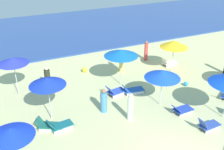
{
  "coord_description": "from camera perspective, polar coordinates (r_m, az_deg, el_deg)",
  "views": [
    {
      "loc": [
        -6.78,
        -6.9,
        9.16
      ],
      "look_at": [
        -0.09,
        7.59,
        1.17
      ],
      "focal_mm": 43.49,
      "sensor_mm": 36.0,
      "label": 1
    }
  ],
  "objects": [
    {
      "name": "beachgoer_2",
      "position": [
        18.67,
        -13.39,
        -0.85
      ],
      "size": [
        0.5,
        0.5,
        1.7
      ],
      "rotation": [
        0.0,
        0.0,
        1.17
      ],
      "color": "#282D1F",
      "rests_on": "ground_plane"
    },
    {
      "name": "lounge_chair_3_1",
      "position": [
        17.74,
        0.7,
        -3.48
      ],
      "size": [
        1.37,
        0.86,
        0.75
      ],
      "rotation": [
        0.0,
        0.0,
        1.74
      ],
      "color": "silver",
      "rests_on": "ground_plane"
    },
    {
      "name": "lounge_chair_5_0",
      "position": [
        22.41,
        11.88,
        2.56
      ],
      "size": [
        1.33,
        0.66,
        0.68
      ],
      "rotation": [
        0.0,
        0.0,
        1.64
      ],
      "color": "silver",
      "rests_on": "ground_plane"
    },
    {
      "name": "beach_ball_2",
      "position": [
        19.6,
        15.26,
        -1.8
      ],
      "size": [
        0.31,
        0.31,
        0.31
      ],
      "primitive_type": "sphere",
      "color": "#249BD1",
      "rests_on": "ground_plane"
    },
    {
      "name": "beach_ball_0",
      "position": [
        20.95,
        -5.79,
        1.12
      ],
      "size": [
        0.4,
        0.4,
        0.4
      ],
      "primitive_type": "sphere",
      "color": "yellow",
      "rests_on": "ground_plane"
    },
    {
      "name": "umbrella_3",
      "position": [
        18.18,
        1.92,
        4.7
      ],
      "size": [
        2.31,
        2.31,
        2.62
      ],
      "color": "silver",
      "rests_on": "ground_plane"
    },
    {
      "name": "umbrella_6",
      "position": [
        16.16,
        10.58,
        0.23
      ],
      "size": [
        2.14,
        2.14,
        2.37
      ],
      "color": "silver",
      "rests_on": "ground_plane"
    },
    {
      "name": "umbrella_1",
      "position": [
        14.84,
        -13.45,
        -1.34
      ],
      "size": [
        2.01,
        2.01,
        2.61
      ],
      "color": "silver",
      "rests_on": "ground_plane"
    },
    {
      "name": "ocean",
      "position": [
        31.3,
        -11.32,
        9.17
      ],
      "size": [
        60.0,
        15.46,
        0.12
      ],
      "primitive_type": "cube",
      "color": "#2B498D",
      "rests_on": "ground_plane"
    },
    {
      "name": "lounge_chair_6_0",
      "position": [
        16.55,
        14.51,
        -7.08
      ],
      "size": [
        1.27,
        0.72,
        0.57
      ],
      "rotation": [
        0.0,
        0.0,
        1.62
      ],
      "color": "silver",
      "rests_on": "ground_plane"
    },
    {
      "name": "lounge_chair_7_0",
      "position": [
        15.63,
        19.56,
        -9.94
      ],
      "size": [
        1.29,
        0.63,
        0.77
      ],
      "rotation": [
        0.0,
        0.0,
        1.62
      ],
      "color": "silver",
      "rests_on": "ground_plane"
    },
    {
      "name": "umbrella_0",
      "position": [
        17.83,
        -20.1,
        2.84
      ],
      "size": [
        1.92,
        1.92,
        2.67
      ],
      "color": "silver",
      "rests_on": "ground_plane"
    },
    {
      "name": "lounge_chair_1_1",
      "position": [
        14.96,
        -10.96,
        -10.42
      ],
      "size": [
        1.39,
        0.75,
        0.73
      ],
      "rotation": [
        0.0,
        0.0,
        1.7
      ],
      "color": "silver",
      "rests_on": "ground_plane"
    },
    {
      "name": "umbrella_2",
      "position": [
        11.49,
        -20.49,
        -11.19
      ],
      "size": [
        1.85,
        1.85,
        2.64
      ],
      "color": "silver",
      "rests_on": "ground_plane"
    },
    {
      "name": "beachgoer_0",
      "position": [
        22.93,
        7.17,
        5.01
      ],
      "size": [
        0.42,
        0.42,
        1.7
      ],
      "rotation": [
        0.0,
        0.0,
        5.68
      ],
      "color": "#DD433F",
      "rests_on": "ground_plane"
    },
    {
      "name": "beachgoer_6",
      "position": [
        15.91,
        -1.76,
        -5.58
      ],
      "size": [
        0.55,
        0.55,
        1.52
      ],
      "rotation": [
        0.0,
        0.0,
        5.36
      ],
      "color": "#4687B8",
      "rests_on": "ground_plane"
    },
    {
      "name": "beachgoer_5",
      "position": [
        20.67,
        1.96,
        2.71
      ],
      "size": [
        0.41,
        0.41,
        1.7
      ],
      "rotation": [
        0.0,
        0.0,
        1.18
      ],
      "color": "#EDDA51",
      "rests_on": "ground_plane"
    },
    {
      "name": "beachgoer_4",
      "position": [
        15.2,
        3.85,
        -6.78
      ],
      "size": [
        0.32,
        0.32,
        1.7
      ],
      "rotation": [
        0.0,
        0.0,
        1.53
      ],
      "color": "white",
      "rests_on": "ground_plane"
    },
    {
      "name": "lounge_chair_3_0",
      "position": [
        18.0,
        4.34,
        -3.18
      ],
      "size": [
        1.49,
        0.79,
        0.64
      ],
      "rotation": [
        0.0,
        0.0,
        1.44
      ],
      "color": "silver",
      "rests_on": "ground_plane"
    },
    {
      "name": "umbrella_5",
      "position": [
        20.68,
        12.95,
        6.39
      ],
      "size": [
        2.09,
        2.09,
        2.51
      ],
      "color": "silver",
      "rests_on": "ground_plane"
    },
    {
      "name": "lounge_chair_1_0",
      "position": [
        15.16,
        -13.06,
        -10.26
      ],
      "size": [
        1.53,
        1.21,
        0.65
      ],
      "rotation": [
        0.0,
        0.0,
        1.07
      ],
      "color": "silver",
      "rests_on": "ground_plane"
    }
  ]
}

